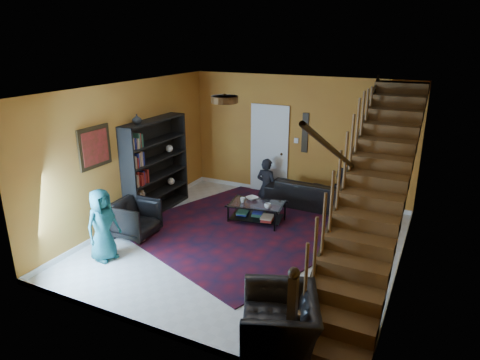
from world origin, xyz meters
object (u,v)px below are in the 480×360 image
Objects in this scene: sofa at (315,194)px; coffee_table at (257,211)px; armchair_right at (280,322)px; bookshelf at (156,168)px; armchair_left at (135,219)px.

sofa reaches higher than coffee_table.
sofa is 4.64m from armchair_right.
bookshelf is at bearing -148.19° from armchair_right.
sofa is at bearing 58.01° from coffee_table.
sofa is at bearing 169.39° from armchair_right.
bookshelf is 3.50m from sofa.
armchair_right is (3.90, -2.85, -0.63)m from bookshelf.
bookshelf is 1.92× the size of armchair_right.
sofa is 2.72× the size of armchair_left.
bookshelf is 2.31m from coffee_table.
sofa is 3.91m from armchair_left.
bookshelf reaches higher than coffee_table.
armchair_right is at bearing 103.07° from sofa.
coffee_table is (-1.74, 3.24, -0.11)m from armchair_right.
armchair_left is at bearing 49.45° from sofa.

